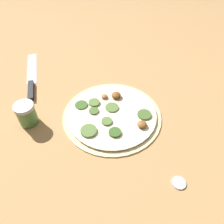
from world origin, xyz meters
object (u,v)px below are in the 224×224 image
at_px(pizza, 112,114).
at_px(knife, 31,81).
at_px(spice_jar, 26,114).
at_px(loose_cap, 179,182).

xyz_separation_m(pizza, knife, (-0.27, 0.27, -0.00)).
bearing_deg(spice_jar, knife, 87.21).
relative_size(pizza, spice_jar, 4.31).
bearing_deg(knife, loose_cap, -144.05).
xyz_separation_m(pizza, spice_jar, (-0.28, 0.05, 0.03)).
relative_size(pizza, knife, 1.01).
xyz_separation_m(knife, loose_cap, (0.38, -0.56, -0.00)).
height_order(pizza, knife, pizza).
distance_m(pizza, knife, 0.38).
distance_m(knife, loose_cap, 0.67).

